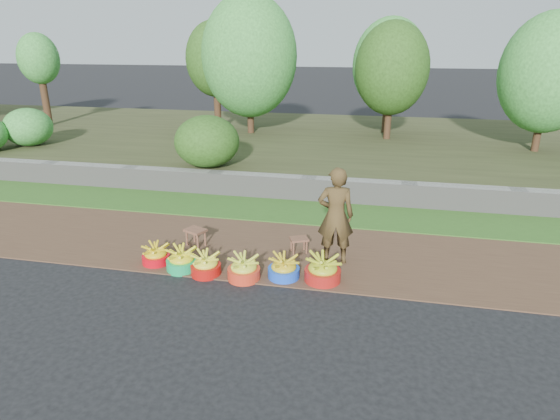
% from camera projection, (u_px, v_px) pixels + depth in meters
% --- Properties ---
extents(ground_plane, '(120.00, 120.00, 0.00)m').
position_uv_depth(ground_plane, '(268.00, 286.00, 7.06)').
color(ground_plane, black).
rests_on(ground_plane, ground).
extents(dirt_shoulder, '(80.00, 2.50, 0.02)m').
position_uv_depth(dirt_shoulder, '(284.00, 251.00, 8.21)').
color(dirt_shoulder, '#4D3524').
rests_on(dirt_shoulder, ground).
extents(grass_verge, '(80.00, 1.50, 0.04)m').
position_uv_depth(grass_verge, '(302.00, 212.00, 10.05)').
color(grass_verge, '#32601F').
rests_on(grass_verge, ground).
extents(retaining_wall, '(80.00, 0.35, 0.55)m').
position_uv_depth(retaining_wall, '(308.00, 189.00, 10.74)').
color(retaining_wall, gray).
rests_on(retaining_wall, ground).
extents(earth_bank, '(80.00, 10.00, 0.50)m').
position_uv_depth(earth_bank, '(331.00, 145.00, 15.25)').
color(earth_bank, '#383C1F').
rests_on(earth_bank, ground).
extents(vegetation, '(34.49, 7.68, 4.43)m').
position_uv_depth(vegetation, '(268.00, 70.00, 13.99)').
color(vegetation, '#382415').
rests_on(vegetation, earth_bank).
extents(basin_a, '(0.45, 0.45, 0.34)m').
position_uv_depth(basin_a, '(156.00, 255.00, 7.71)').
color(basin_a, red).
rests_on(basin_a, ground).
extents(basin_b, '(0.50, 0.50, 0.37)m').
position_uv_depth(basin_b, '(182.00, 260.00, 7.50)').
color(basin_b, '#0EA054').
rests_on(basin_b, ground).
extents(basin_c, '(0.48, 0.48, 0.36)m').
position_uv_depth(basin_c, '(206.00, 265.00, 7.36)').
color(basin_c, '#A9110D').
rests_on(basin_c, ground).
extents(basin_d, '(0.51, 0.51, 0.38)m').
position_uv_depth(basin_d, '(244.00, 269.00, 7.21)').
color(basin_d, red).
rests_on(basin_d, ground).
extents(basin_e, '(0.49, 0.49, 0.37)m').
position_uv_depth(basin_e, '(284.00, 269.00, 7.24)').
color(basin_e, blue).
rests_on(basin_e, ground).
extents(basin_f, '(0.56, 0.56, 0.42)m').
position_uv_depth(basin_f, '(323.00, 270.00, 7.13)').
color(basin_f, '#A81914').
rests_on(basin_f, ground).
extents(stool_left, '(0.43, 0.39, 0.31)m').
position_uv_depth(stool_left, '(196.00, 233.00, 8.33)').
color(stool_left, brown).
rests_on(stool_left, dirt_shoulder).
extents(stool_right, '(0.37, 0.34, 0.27)m').
position_uv_depth(stool_right, '(299.00, 241.00, 8.06)').
color(stool_right, brown).
rests_on(stool_right, dirt_shoulder).
extents(vendor_woman, '(0.64, 0.46, 1.62)m').
position_uv_depth(vendor_woman, '(336.00, 216.00, 7.53)').
color(vendor_woman, black).
rests_on(vendor_woman, dirt_shoulder).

